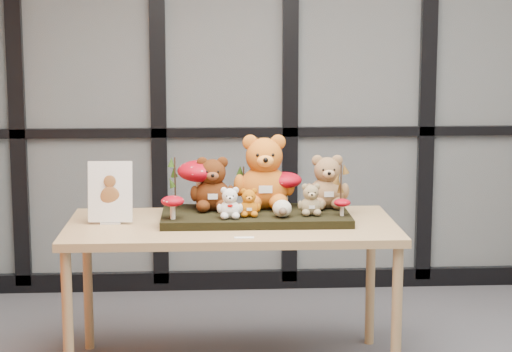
{
  "coord_description": "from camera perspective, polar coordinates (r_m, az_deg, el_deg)",
  "views": [
    {
      "loc": [
        -1.03,
        -3.5,
        1.74
      ],
      "look_at": [
        -0.76,
        0.96,
        1.01
      ],
      "focal_mm": 65.0,
      "sensor_mm": 36.0,
      "label": 1
    }
  ],
  "objects": [
    {
      "name": "room_shell",
      "position": [
        3.65,
        13.07,
        8.1
      ],
      "size": [
        5.0,
        5.0,
        5.0
      ],
      "color": "beige",
      "rests_on": "floor"
    },
    {
      "name": "glass_partition",
      "position": [
        6.07,
        6.38,
        6.19
      ],
      "size": [
        4.9,
        0.06,
        2.78
      ],
      "color": "#2D383F",
      "rests_on": "floor"
    },
    {
      "name": "display_table",
      "position": [
        4.62,
        -1.52,
        -3.7
      ],
      "size": [
        1.64,
        0.83,
        0.77
      ],
      "rotation": [
        0.0,
        0.0,
        -0.01
      ],
      "color": "tan",
      "rests_on": "floor"
    },
    {
      "name": "diorama_tray",
      "position": [
        4.67,
        -0.04,
        -2.49
      ],
      "size": [
        0.94,
        0.48,
        0.04
      ],
      "primitive_type": "cube",
      "rotation": [
        0.0,
        0.0,
        -0.01
      ],
      "color": "black",
      "rests_on": "display_table"
    },
    {
      "name": "bear_pooh_yellow",
      "position": [
        4.75,
        0.5,
        0.51
      ],
      "size": [
        0.32,
        0.29,
        0.42
      ],
      "primitive_type": null,
      "rotation": [
        0.0,
        0.0,
        -0.01
      ],
      "color": "#CD6619",
      "rests_on": "diorama_tray"
    },
    {
      "name": "bear_brown_medium",
      "position": [
        4.71,
        -2.69,
        -0.29
      ],
      "size": [
        0.23,
        0.21,
        0.3
      ],
      "primitive_type": null,
      "rotation": [
        0.0,
        0.0,
        -0.01
      ],
      "color": "#4A200A",
      "rests_on": "diorama_tray"
    },
    {
      "name": "bear_tan_back",
      "position": [
        4.78,
        4.39,
        -0.16
      ],
      "size": [
        0.23,
        0.21,
        0.3
      ],
      "primitive_type": null,
      "rotation": [
        0.0,
        0.0,
        -0.01
      ],
      "color": "olive",
      "rests_on": "diorama_tray"
    },
    {
      "name": "bear_small_yellow",
      "position": [
        4.56,
        -0.44,
        -1.54
      ],
      "size": [
        0.12,
        0.11,
        0.15
      ],
      "primitive_type": null,
      "rotation": [
        0.0,
        0.0,
        -0.01
      ],
      "color": "#BD600B",
      "rests_on": "diorama_tray"
    },
    {
      "name": "bear_white_bow",
      "position": [
        4.52,
        -1.62,
        -1.55
      ],
      "size": [
        0.13,
        0.12,
        0.17
      ],
      "primitive_type": null,
      "rotation": [
        0.0,
        0.0,
        -0.01
      ],
      "color": "white",
      "rests_on": "diorama_tray"
    },
    {
      "name": "bear_beige_small",
      "position": [
        4.6,
        3.4,
        -1.34
      ],
      "size": [
        0.13,
        0.12,
        0.17
      ],
      "primitive_type": null,
      "rotation": [
        0.0,
        0.0,
        -0.01
      ],
      "color": "#8B7751",
      "rests_on": "diorama_tray"
    },
    {
      "name": "plush_cream_hedgehog",
      "position": [
        4.54,
        1.62,
        -1.96
      ],
      "size": [
        0.07,
        0.07,
        0.09
      ],
      "primitive_type": null,
      "rotation": [
        0.0,
        0.0,
        -0.01
      ],
      "color": "beige",
      "rests_on": "diorama_tray"
    },
    {
      "name": "mushroom_back_left",
      "position": [
        4.76,
        -3.38,
        -0.35
      ],
      "size": [
        0.25,
        0.25,
        0.27
      ],
      "primitive_type": null,
      "color": "maroon",
      "rests_on": "diorama_tray"
    },
    {
      "name": "mushroom_back_right",
      "position": [
        4.78,
        1.74,
        -0.74
      ],
      "size": [
        0.18,
        0.18,
        0.2
      ],
      "primitive_type": null,
      "color": "maroon",
      "rests_on": "diorama_tray"
    },
    {
      "name": "mushroom_front_left",
      "position": [
        4.51,
        -5.15,
        -1.87
      ],
      "size": [
        0.11,
        0.11,
        0.13
      ],
      "primitive_type": null,
      "color": "maroon",
      "rests_on": "diorama_tray"
    },
    {
      "name": "mushroom_front_right",
      "position": [
        4.59,
        5.32,
        -1.88
      ],
      "size": [
        0.08,
        0.08,
        0.09
      ],
      "primitive_type": null,
      "color": "maroon",
      "rests_on": "diorama_tray"
    },
    {
      "name": "sprig_green_far_left",
      "position": [
        4.76,
        -5.0,
        -0.43
      ],
      "size": [
        0.05,
        0.05,
        0.27
      ],
      "primitive_type": null,
      "color": "#15330B",
      "rests_on": "diorama_tray"
    },
    {
      "name": "sprig_green_mid_left",
      "position": [
        4.81,
        -3.12,
        -0.63
      ],
      "size": [
        0.05,
        0.05,
        0.21
      ],
      "primitive_type": null,
      "color": "#15330B",
      "rests_on": "diorama_tray"
    },
    {
      "name": "sprig_dry_far_right",
      "position": [
        4.78,
        4.51,
        -0.42
      ],
      "size": [
        0.05,
        0.05,
        0.26
      ],
      "primitive_type": null,
      "color": "brown",
      "rests_on": "diorama_tray"
    },
    {
      "name": "sprig_dry_mid_right",
      "position": [
        4.66,
        5.25,
        -0.76
      ],
      "size": [
        0.05,
        0.05,
        0.24
      ],
      "primitive_type": null,
      "color": "brown",
      "rests_on": "diorama_tray"
    },
    {
      "name": "sprig_green_centre",
      "position": [
        4.82,
        -0.76,
        -0.62
      ],
      "size": [
        0.05,
        0.05,
        0.21
      ],
      "primitive_type": null,
      "color": "#15330B",
      "rests_on": "diorama_tray"
    },
    {
      "name": "sign_holder",
      "position": [
        4.63,
        -8.96,
        -1.14
      ],
      "size": [
        0.22,
        0.06,
        0.31
      ],
      "rotation": [
        0.0,
        0.0,
        -0.04
      ],
      "color": "silver",
      "rests_on": "display_table"
    },
    {
      "name": "label_card",
      "position": [
        4.29,
        -0.73,
        -3.81
      ],
      "size": [
        0.09,
        0.03,
        0.0
      ],
      "primitive_type": "cube",
      "color": "white",
      "rests_on": "display_table"
    }
  ]
}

